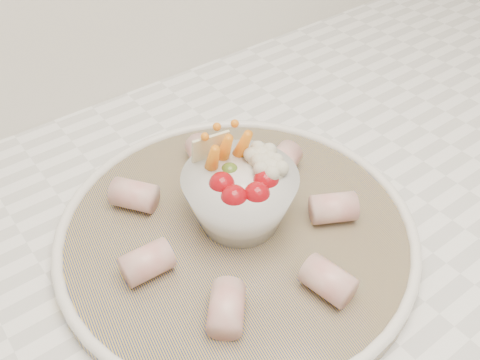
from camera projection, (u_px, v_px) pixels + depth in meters
kitchen_counter at (295, 357)px, 0.98m from camera, size 2.04×0.62×0.92m
serving_platter at (237, 231)px, 0.58m from camera, size 0.45×0.45×0.02m
veggie_bowl at (241, 194)px, 0.56m from camera, size 0.12×0.12×0.10m
cured_meat_rolls at (236, 219)px, 0.56m from camera, size 0.26×0.28×0.03m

